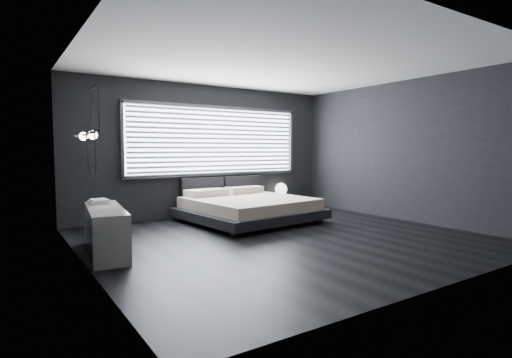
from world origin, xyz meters
TOP-DOWN VIEW (x-y plane):
  - room at (0.00, 0.00)m, footprint 6.04×6.00m
  - window at (0.20, 2.70)m, footprint 4.14×0.09m
  - headboard at (0.30, 2.64)m, footprint 1.96×0.16m
  - sconce_near at (-2.88, 0.05)m, footprint 0.18×0.11m
  - sconce_far at (-2.88, 0.65)m, footprint 0.18×0.11m
  - wall_art_upper at (-2.98, -0.55)m, footprint 0.01×0.48m
  - wall_art_lower at (-2.98, -0.30)m, footprint 0.01×0.48m
  - bed at (0.30, 1.59)m, footprint 2.56×2.46m
  - nightstand at (1.84, 2.50)m, footprint 0.59×0.50m
  - orb_lamp at (1.83, 2.54)m, footprint 0.29×0.29m
  - dresser at (-2.65, 0.56)m, footprint 0.64×1.63m
  - book_stack at (-2.63, 1.02)m, footprint 0.27×0.35m

SIDE VIEW (x-z plane):
  - nightstand at x=1.84m, z-range 0.00..0.33m
  - bed at x=0.30m, z-range -0.02..0.58m
  - dresser at x=-2.65m, z-range 0.00..0.63m
  - orb_lamp at x=1.83m, z-range 0.33..0.62m
  - headboard at x=0.30m, z-range 0.31..0.83m
  - book_stack at x=-2.63m, z-range 0.63..0.70m
  - wall_art_lower at x=-2.98m, z-range 1.14..1.62m
  - room at x=0.00m, z-range 0.00..2.80m
  - sconce_near at x=-2.88m, z-range 1.55..1.66m
  - sconce_far at x=-2.88m, z-range 1.55..1.66m
  - window at x=0.20m, z-range 0.85..2.37m
  - wall_art_upper at x=-2.98m, z-range 1.61..2.09m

